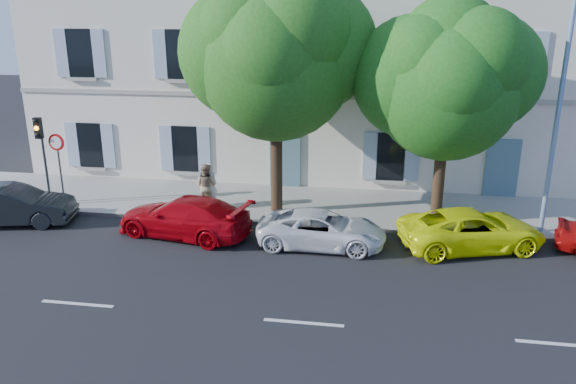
% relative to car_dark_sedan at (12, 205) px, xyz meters
% --- Properties ---
extents(ground, '(90.00, 90.00, 0.00)m').
position_rel_car_dark_sedan_xyz_m(ground, '(11.19, -1.05, -0.70)').
color(ground, black).
extents(sidewalk, '(36.00, 4.50, 0.15)m').
position_rel_car_dark_sedan_xyz_m(sidewalk, '(11.19, 3.40, -0.63)').
color(sidewalk, '#A09E96').
rests_on(sidewalk, ground).
extents(kerb, '(36.00, 0.16, 0.16)m').
position_rel_car_dark_sedan_xyz_m(kerb, '(11.19, 1.23, -0.62)').
color(kerb, '#9E998E').
rests_on(kerb, ground).
extents(building, '(28.00, 7.00, 12.00)m').
position_rel_car_dark_sedan_xyz_m(building, '(11.19, 9.15, 5.30)').
color(building, silver).
rests_on(building, ground).
extents(car_dark_sedan, '(4.48, 2.35, 1.40)m').
position_rel_car_dark_sedan_xyz_m(car_dark_sedan, '(0.00, 0.00, 0.00)').
color(car_dark_sedan, black).
rests_on(car_dark_sedan, ground).
extents(car_red_coupe, '(4.93, 2.78, 1.35)m').
position_rel_car_dark_sedan_xyz_m(car_red_coupe, '(6.44, -0.08, -0.03)').
color(car_red_coupe, '#A9040D').
rests_on(car_red_coupe, ground).
extents(car_white_coupe, '(4.18, 1.96, 1.16)m').
position_rel_car_dark_sedan_xyz_m(car_white_coupe, '(11.14, -0.24, -0.12)').
color(car_white_coupe, white).
rests_on(car_white_coupe, ground).
extents(car_yellow_supercar, '(5.03, 3.38, 1.28)m').
position_rel_car_dark_sedan_xyz_m(car_yellow_supercar, '(15.92, 0.33, -0.06)').
color(car_yellow_supercar, '#F2FF0A').
rests_on(car_yellow_supercar, ground).
extents(tree_left, '(5.48, 5.48, 8.49)m').
position_rel_car_dark_sedan_xyz_m(tree_left, '(9.19, 2.38, 4.91)').
color(tree_left, '#3A2819').
rests_on(tree_left, sidewalk).
extents(tree_right, '(4.84, 4.84, 7.45)m').
position_rel_car_dark_sedan_xyz_m(tree_right, '(14.95, 1.97, 4.23)').
color(tree_right, '#3A2819').
rests_on(tree_right, sidewalk).
extents(traffic_light, '(0.27, 0.38, 3.39)m').
position_rel_car_dark_sedan_xyz_m(traffic_light, '(0.25, 1.86, 1.90)').
color(traffic_light, '#383A3D').
rests_on(traffic_light, sidewalk).
extents(road_sign, '(0.64, 0.11, 2.79)m').
position_rel_car_dark_sedan_xyz_m(road_sign, '(0.88, 1.87, 1.46)').
color(road_sign, '#383A3D').
rests_on(road_sign, sidewalk).
extents(street_lamp, '(0.38, 1.74, 8.12)m').
position_rel_car_dark_sedan_xyz_m(street_lamp, '(18.45, 1.66, 4.05)').
color(street_lamp, '#7293BF').
rests_on(street_lamp, sidewalk).
extents(pedestrian_a, '(0.74, 0.68, 1.69)m').
position_rel_car_dark_sedan_xyz_m(pedestrian_a, '(6.55, 2.57, 0.29)').
color(pedestrian_a, silver).
rests_on(pedestrian_a, sidewalk).
extents(pedestrian_b, '(0.98, 0.84, 1.74)m').
position_rel_car_dark_sedan_xyz_m(pedestrian_b, '(6.48, 2.34, 0.32)').
color(pedestrian_b, tan).
rests_on(pedestrian_b, sidewalk).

